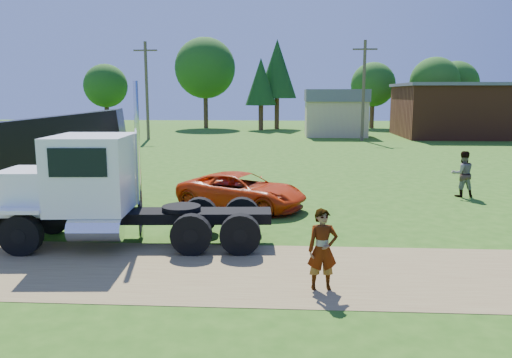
# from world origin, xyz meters

# --- Properties ---
(ground) EXTENTS (140.00, 140.00, 0.00)m
(ground) POSITION_xyz_m (0.00, 0.00, 0.00)
(ground) COLOR #265312
(ground) RESTS_ON ground
(dirt_track) EXTENTS (120.00, 4.20, 0.01)m
(dirt_track) POSITION_xyz_m (0.00, 0.00, 0.01)
(dirt_track) COLOR brown
(dirt_track) RESTS_ON ground
(white_semi_tractor) EXTENTS (7.72, 3.03, 4.60)m
(white_semi_tractor) POSITION_xyz_m (-6.31, 2.06, 1.57)
(white_semi_tractor) COLOR black
(white_semi_tractor) RESTS_ON ground
(black_dump_truck) EXTENTS (8.60, 4.27, 3.64)m
(black_dump_truck) POSITION_xyz_m (-11.13, 7.36, 2.00)
(black_dump_truck) COLOR black
(black_dump_truck) RESTS_ON ground
(orange_pickup) EXTENTS (5.31, 3.92, 1.34)m
(orange_pickup) POSITION_xyz_m (-2.61, 6.71, 0.67)
(orange_pickup) COLOR red
(orange_pickup) RESTS_ON ground
(spectator_a) EXTENTS (0.71, 0.51, 1.80)m
(spectator_a) POSITION_xyz_m (-0.18, -0.99, 0.90)
(spectator_a) COLOR #999999
(spectator_a) RESTS_ON ground
(spectator_b) EXTENTS (0.96, 0.77, 1.91)m
(spectator_b) POSITION_xyz_m (6.35, 9.46, 0.96)
(spectator_b) COLOR #999999
(spectator_b) RESTS_ON ground
(brick_building) EXTENTS (15.40, 10.40, 5.30)m
(brick_building) POSITION_xyz_m (18.00, 40.00, 2.66)
(brick_building) COLOR brown
(brick_building) RESTS_ON ground
(tan_shed) EXTENTS (6.20, 5.40, 4.70)m
(tan_shed) POSITION_xyz_m (4.00, 40.00, 2.42)
(tan_shed) COLOR tan
(tan_shed) RESTS_ON ground
(utility_poles) EXTENTS (42.20, 0.28, 9.00)m
(utility_poles) POSITION_xyz_m (6.00, 35.00, 4.71)
(utility_poles) COLOR brown
(utility_poles) RESTS_ON ground
(tree_row) EXTENTS (56.19, 12.09, 11.22)m
(tree_row) POSITION_xyz_m (2.49, 50.77, 6.20)
(tree_row) COLOR #331E15
(tree_row) RESTS_ON ground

